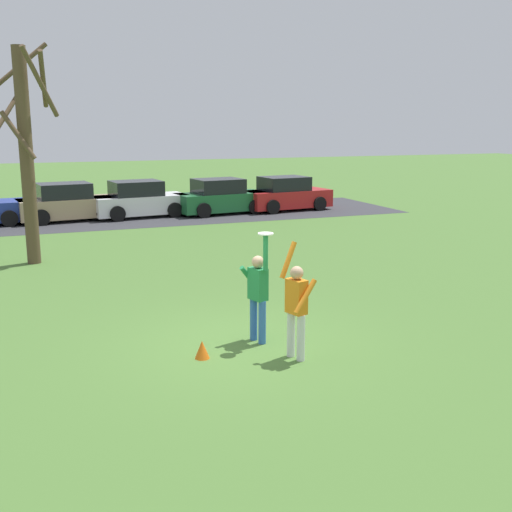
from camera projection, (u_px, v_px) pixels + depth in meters
name	position (u px, v px, depth m)	size (l,w,h in m)	color
ground_plane	(244.00, 344.00, 11.49)	(120.00, 120.00, 0.00)	#4C7533
person_catcher	(258.00, 291.00, 11.43)	(0.48, 0.59, 2.08)	#3366B7
person_defender	(296.00, 304.00, 10.60)	(0.55, 0.63, 2.04)	silver
frisbee_disc	(266.00, 234.00, 11.02)	(0.28, 0.28, 0.02)	white
parked_car_tan	(67.00, 203.00, 26.14)	(4.29, 2.41, 1.59)	tan
parked_car_white	(139.00, 200.00, 27.17)	(4.29, 2.41, 1.59)	white
parked_car_green	(221.00, 198.00, 28.18)	(4.29, 2.41, 1.59)	#1E6633
parked_car_red	(286.00, 195.00, 29.32)	(4.29, 2.41, 1.59)	red
parking_strip	(144.00, 216.00, 27.45)	(23.43, 6.40, 0.01)	#38383D
bare_tree_tall	(26.00, 147.00, 17.55)	(2.07, 2.09, 6.36)	brown
field_cone_orange	(202.00, 350.00, 10.77)	(0.26, 0.26, 0.32)	orange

